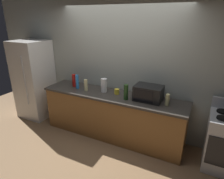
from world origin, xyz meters
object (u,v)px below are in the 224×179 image
at_px(paper_towel_roll, 104,85).
at_px(bottle_hand_soap, 86,85).
at_px(microwave, 148,93).
at_px(refrigerator, 34,80).
at_px(bottle_hot_sauce, 74,80).
at_px(mug_yellow, 117,92).
at_px(bottle_vinegar, 167,100).
at_px(bottle_wine, 126,92).
at_px(bottle_spray_cleaner, 77,82).

bearing_deg(paper_towel_roll, bottle_hand_soap, -164.01).
bearing_deg(microwave, refrigerator, -179.00).
distance_m(paper_towel_roll, bottle_hot_sauce, 0.72).
relative_size(refrigerator, mug_yellow, 17.87).
bearing_deg(paper_towel_roll, bottle_vinegar, -3.26).
relative_size(paper_towel_roll, bottle_vinegar, 1.34).
distance_m(bottle_wine, mug_yellow, 0.31).
xyz_separation_m(refrigerator, bottle_wine, (2.38, -0.10, 0.14)).
bearing_deg(bottle_spray_cleaner, refrigerator, 179.12).
height_order(refrigerator, bottle_wine, refrigerator).
relative_size(bottle_hot_sauce, bottle_wine, 0.96).
xyz_separation_m(paper_towel_roll, bottle_spray_cleaner, (-0.58, -0.07, 0.01)).
bearing_deg(microwave, bottle_vinegar, -11.17).
height_order(refrigerator, bottle_hot_sauce, refrigerator).
bearing_deg(mug_yellow, microwave, -1.22).
distance_m(paper_towel_roll, mug_yellow, 0.29).
bearing_deg(refrigerator, bottle_spray_cleaner, -0.88).
distance_m(microwave, bottle_hot_sauce, 1.61).
relative_size(microwave, bottle_spray_cleaner, 1.68).
height_order(paper_towel_roll, bottle_wine, bottle_wine).
bearing_deg(microwave, paper_towel_roll, 179.86).
xyz_separation_m(refrigerator, bottle_vinegar, (3.09, -0.02, 0.10)).
bearing_deg(mug_yellow, bottle_hand_soap, -169.88).
relative_size(bottle_wine, mug_yellow, 2.76).
bearing_deg(paper_towel_roll, bottle_spray_cleaner, -173.21).
xyz_separation_m(microwave, bottle_vinegar, (0.35, -0.07, -0.03)).
relative_size(bottle_hot_sauce, bottle_spray_cleaner, 0.93).
height_order(paper_towel_roll, bottle_hand_soap, paper_towel_roll).
relative_size(refrigerator, bottle_hand_soap, 7.79).
height_order(bottle_hand_soap, bottle_spray_cleaner, bottle_spray_cleaner).
distance_m(bottle_vinegar, bottle_spray_cleaner, 1.83).
distance_m(refrigerator, bottle_spray_cleaner, 1.27).
bearing_deg(refrigerator, bottle_wine, -2.31).
distance_m(paper_towel_roll, bottle_vinegar, 1.24).
relative_size(bottle_vinegar, bottle_hand_soap, 0.88).
bearing_deg(bottle_wine, bottle_hand_soap, 177.05).
distance_m(microwave, bottle_wine, 0.39).
height_order(refrigerator, microwave, refrigerator).
bearing_deg(refrigerator, bottle_hand_soap, -1.94).
bearing_deg(bottle_spray_cleaner, microwave, 2.61).
relative_size(bottle_spray_cleaner, mug_yellow, 2.84).
bearing_deg(bottle_vinegar, microwave, 168.83).
xyz_separation_m(microwave, paper_towel_roll, (-0.89, 0.00, 0.00)).
height_order(bottle_hot_sauce, bottle_spray_cleaner, bottle_spray_cleaner).
xyz_separation_m(refrigerator, bottle_spray_cleaner, (1.26, -0.02, 0.14)).
bearing_deg(paper_towel_roll, mug_yellow, 2.30).
xyz_separation_m(bottle_vinegar, mug_yellow, (-0.97, 0.08, -0.05)).
bearing_deg(mug_yellow, bottle_hot_sauce, -179.14).
relative_size(bottle_hand_soap, bottle_wine, 0.83).
height_order(bottle_hot_sauce, mug_yellow, bottle_hot_sauce).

